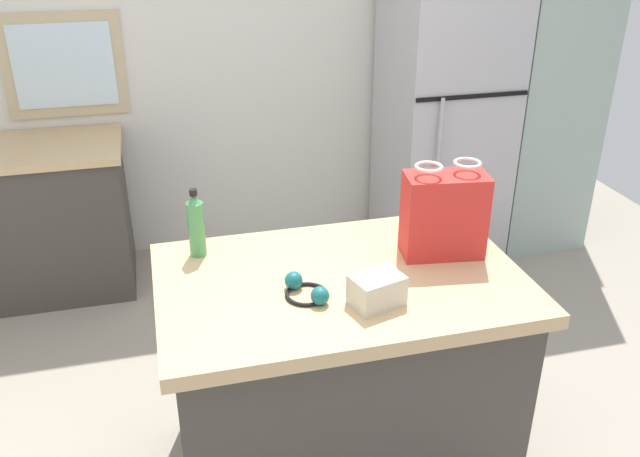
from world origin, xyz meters
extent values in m
cube|color=silver|center=(0.00, 2.24, 1.27)|extent=(5.18, 0.10, 2.54)
cube|color=#CCB78C|center=(-0.92, 2.18, 1.26)|extent=(0.68, 0.04, 0.60)
cube|color=white|center=(-0.92, 2.16, 1.26)|extent=(0.56, 0.02, 0.48)
cube|color=#423D38|center=(0.14, 0.03, 0.43)|extent=(1.24, 0.78, 0.85)
cube|color=tan|center=(0.14, 0.03, 0.88)|extent=(1.32, 0.86, 0.05)
cube|color=#B7B7BC|center=(1.32, 1.80, 0.90)|extent=(0.70, 0.72, 1.80)
cube|color=black|center=(1.32, 1.43, 1.12)|extent=(0.69, 0.01, 0.02)
cylinder|color=#B7B7BC|center=(1.13, 1.41, 0.72)|extent=(0.02, 0.02, 0.81)
cube|color=#9EB2A8|center=(1.98, 1.80, 1.06)|extent=(0.57, 0.68, 2.12)
cube|color=red|center=(0.56, 0.10, 1.07)|extent=(0.32, 0.20, 0.32)
torus|color=white|center=(0.48, 0.10, 1.27)|extent=(0.12, 0.12, 0.01)
torus|color=white|center=(0.64, 0.10, 1.27)|extent=(0.12, 0.12, 0.01)
cube|color=beige|center=(0.21, -0.18, 0.96)|extent=(0.20, 0.16, 0.11)
cylinder|color=#4C9956|center=(-0.34, 0.32, 1.01)|extent=(0.06, 0.06, 0.22)
cone|color=#4C9956|center=(-0.34, 0.32, 1.14)|extent=(0.06, 0.06, 0.03)
cylinder|color=black|center=(-0.34, 0.32, 1.16)|extent=(0.03, 0.03, 0.02)
torus|color=black|center=(-0.01, -0.07, 0.91)|extent=(0.20, 0.20, 0.01)
sphere|color=#19666B|center=(0.02, -0.13, 0.94)|extent=(0.06, 0.06, 0.06)
sphere|color=#19666B|center=(-0.04, -0.01, 0.94)|extent=(0.06, 0.06, 0.06)
camera|label=1|loc=(-0.46, -1.98, 2.13)|focal=37.74mm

